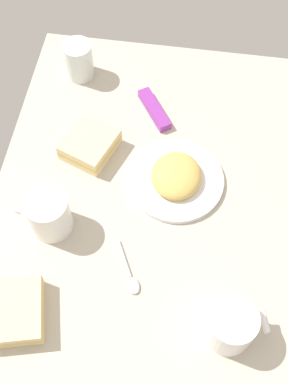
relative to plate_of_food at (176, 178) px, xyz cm
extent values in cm
cube|color=#BCB29E|center=(-5.28, 6.13, -2.55)|extent=(90.00, 64.00, 2.00)
cylinder|color=white|center=(0.00, 0.00, -0.95)|extent=(20.54, 20.54, 1.20)
ellipsoid|color=#D8B259|center=(0.00, 0.00, 0.82)|extent=(11.83, 10.65, 4.67)
cylinder|color=white|center=(-14.03, 23.74, 3.27)|extent=(8.50, 8.50, 9.65)
cylinder|color=brown|center=(-14.03, 23.74, 7.60)|extent=(7.48, 7.48, 0.40)
cylinder|color=white|center=(-12.95, 29.42, 3.76)|extent=(3.98, 1.89, 1.20)
cylinder|color=white|center=(-30.73, -13.00, 2.98)|extent=(8.92, 8.92, 9.06)
cylinder|color=black|center=(-30.73, -13.00, 7.01)|extent=(7.85, 7.85, 0.40)
cylinder|color=white|center=(-29.27, -18.89, 3.43)|extent=(4.18, 2.13, 1.20)
cube|color=beige|center=(-33.26, 26.23, -0.75)|extent=(14.22, 13.35, 1.60)
cube|color=#D8B259|center=(-33.26, 26.23, 0.65)|extent=(14.22, 13.35, 1.20)
cube|color=beige|center=(-33.26, 26.23, 2.05)|extent=(14.22, 13.35, 1.60)
cube|color=beige|center=(5.33, 19.72, -0.75)|extent=(13.83, 13.20, 1.60)
cube|color=#D8B259|center=(5.33, 19.72, 0.65)|extent=(13.83, 13.20, 1.20)
cube|color=beige|center=(5.33, 19.72, 2.05)|extent=(13.83, 13.20, 1.60)
cylinder|color=silver|center=(27.30, 26.60, 3.07)|extent=(6.82, 6.82, 9.24)
cylinder|color=white|center=(27.30, 26.60, 1.86)|extent=(6.14, 6.14, 6.81)
ellipsoid|color=silver|center=(-24.55, 5.39, -1.15)|extent=(4.29, 3.76, 0.80)
cylinder|color=silver|center=(-19.37, 7.99, -1.20)|extent=(7.46, 4.22, 0.70)
cube|color=purple|center=(18.05, 7.12, -0.55)|extent=(11.63, 9.05, 2.00)
camera|label=1|loc=(-56.36, -1.37, 91.99)|focal=47.37mm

